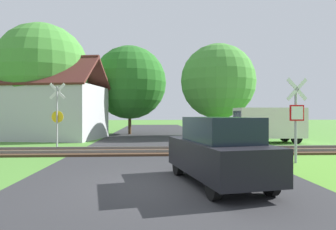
% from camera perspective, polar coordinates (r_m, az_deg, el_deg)
% --- Properties ---
extents(ground_plane, '(160.00, 160.00, 0.00)m').
position_cam_1_polar(ground_plane, '(8.01, -0.64, -13.26)').
color(ground_plane, '#4C8433').
extents(road_asphalt, '(8.04, 80.00, 0.01)m').
position_cam_1_polar(road_asphalt, '(9.97, -1.15, -10.55)').
color(road_asphalt, '#2D2D30').
rests_on(road_asphalt, ground).
extents(rail_track, '(60.00, 2.60, 0.22)m').
position_cam_1_polar(rail_track, '(14.49, -1.77, -6.92)').
color(rail_track, '#422D1E').
rests_on(rail_track, ground).
extents(stop_sign_near, '(0.87, 0.20, 3.23)m').
position_cam_1_polar(stop_sign_near, '(12.28, 23.24, -0.02)').
color(stop_sign_near, '#9E9EA5').
rests_on(stop_sign_near, ground).
extents(crossing_sign_far, '(0.88, 0.16, 3.52)m').
position_cam_1_polar(crossing_sign_far, '(17.10, -20.36, 0.49)').
color(crossing_sign_far, '#9E9EA5').
rests_on(crossing_sign_far, ground).
extents(house, '(8.32, 6.84, 6.12)m').
position_cam_1_polar(house, '(23.73, -21.46, 0.85)').
color(house, '#B7B7BC').
rests_on(house, ground).
extents(tree_center, '(6.62, 6.62, 8.00)m').
position_cam_1_polar(tree_center, '(27.54, -7.31, 6.15)').
color(tree_center, '#513823').
rests_on(tree_center, ground).
extents(tree_right, '(6.05, 6.05, 7.52)m').
position_cam_1_polar(tree_right, '(24.78, 9.49, 6.33)').
color(tree_right, '#513823').
rests_on(tree_right, ground).
extents(tree_left, '(6.84, 6.84, 8.63)m').
position_cam_1_polar(tree_left, '(24.68, -22.81, 8.02)').
color(tree_left, '#513823').
rests_on(tree_left, ground).
extents(mail_truck, '(4.94, 2.01, 2.24)m').
position_cam_1_polar(mail_truck, '(20.17, 18.23, -1.54)').
color(mail_truck, silver).
rests_on(mail_truck, ground).
extents(parked_car, '(2.39, 4.24, 1.78)m').
position_cam_1_polar(parked_car, '(8.06, 9.55, -6.72)').
color(parked_car, black).
rests_on(parked_car, ground).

